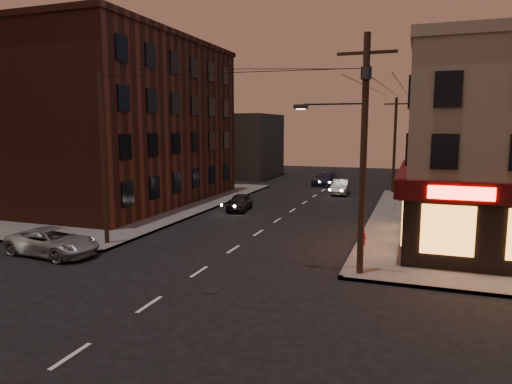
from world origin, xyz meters
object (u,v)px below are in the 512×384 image
at_px(suv_cross, 53,242).
at_px(sedan_mid, 340,187).
at_px(sedan_near, 240,202).
at_px(sedan_far, 326,179).
at_px(fire_hydrant, 363,238).

distance_m(suv_cross, sedan_mid, 27.97).
height_order(suv_cross, sedan_near, suv_cross).
relative_size(suv_cross, sedan_mid, 1.15).
bearing_deg(sedan_far, sedan_near, -92.81).
relative_size(sedan_near, sedan_mid, 0.87).
height_order(suv_cross, fire_hydrant, suv_cross).
distance_m(suv_cross, sedan_far, 33.07).
bearing_deg(sedan_far, sedan_mid, -58.91).
relative_size(suv_cross, sedan_far, 1.00).
bearing_deg(sedan_mid, sedan_far, 109.70).
height_order(sedan_near, sedan_mid, sedan_mid).
bearing_deg(fire_hydrant, suv_cross, -155.18).
bearing_deg(sedan_near, sedan_mid, 54.87).
xyz_separation_m(sedan_mid, sedan_far, (-2.63, 6.15, 0.01)).
distance_m(sedan_near, sedan_far, 17.78).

